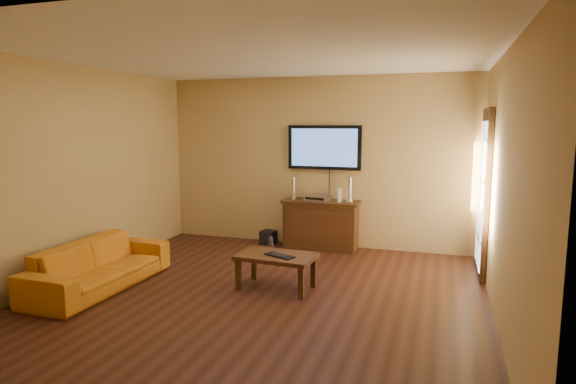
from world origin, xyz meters
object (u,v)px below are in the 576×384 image
at_px(television, 324,147).
at_px(coffee_table, 276,259).
at_px(av_receiver, 318,198).
at_px(sofa, 99,257).
at_px(media_console, 321,224).
at_px(speaker_right, 350,191).
at_px(bottle, 271,243).
at_px(game_console, 340,195).
at_px(speaker_left, 293,189).
at_px(subwoofer, 268,237).
at_px(keyboard, 280,256).

relative_size(television, coffee_table, 1.23).
distance_m(television, av_receiver, 0.80).
bearing_deg(sofa, media_console, -38.01).
xyz_separation_m(media_console, sofa, (-2.09, -2.59, -0.02)).
bearing_deg(speaker_right, coffee_table, -103.97).
bearing_deg(bottle, game_console, 16.92).
xyz_separation_m(media_console, television, (0.00, 0.19, 1.20)).
bearing_deg(speaker_left, media_console, -3.13).
height_order(av_receiver, bottle, av_receiver).
xyz_separation_m(coffee_table, speaker_left, (-0.41, 2.00, 0.57)).
height_order(speaker_left, bottle, speaker_left).
distance_m(television, coffee_table, 2.49).
bearing_deg(subwoofer, media_console, 9.18).
relative_size(av_receiver, game_console, 1.71).
height_order(av_receiver, subwoofer, av_receiver).
relative_size(game_console, subwoofer, 0.95).
relative_size(coffee_table, game_console, 4.53).
bearing_deg(subwoofer, bottle, -54.17).
bearing_deg(speaker_right, media_console, -175.87).
height_order(media_console, keyboard, media_console).
relative_size(media_console, coffee_table, 1.26).
xyz_separation_m(subwoofer, bottle, (0.17, -0.34, -0.01)).
xyz_separation_m(av_receiver, subwoofer, (-0.83, -0.01, -0.70)).
bearing_deg(keyboard, television, 90.32).
bearing_deg(speaker_left, av_receiver, -0.68).
distance_m(sofa, game_console, 3.55).
height_order(game_console, bottle, game_console).
relative_size(coffee_table, av_receiver, 2.66).
relative_size(media_console, television, 1.02).
distance_m(game_console, bottle, 1.32).
height_order(coffee_table, speaker_left, speaker_left).
bearing_deg(speaker_left, keyboard, -77.10).
bearing_deg(keyboard, sofa, -165.27).
bearing_deg(bottle, television, 35.98).
bearing_deg(subwoofer, sofa, -105.27).
distance_m(speaker_right, bottle, 1.48).
relative_size(sofa, keyboard, 4.76).
distance_m(coffee_table, av_receiver, 2.05).
relative_size(bottle, keyboard, 0.56).
xyz_separation_m(sofa, keyboard, (2.10, 0.55, 0.06)).
relative_size(media_console, game_console, 5.70).
bearing_deg(game_console, coffee_table, -102.47).
xyz_separation_m(television, coffee_table, (-0.05, -2.17, -1.23)).
bearing_deg(av_receiver, keyboard, -78.25).
bearing_deg(television, coffee_table, -91.39).
xyz_separation_m(speaker_right, game_console, (-0.14, -0.05, -0.07)).
bearing_deg(media_console, game_console, -3.86).
distance_m(sofa, bottle, 2.66).
bearing_deg(subwoofer, television, 21.33).
distance_m(coffee_table, speaker_right, 2.15).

